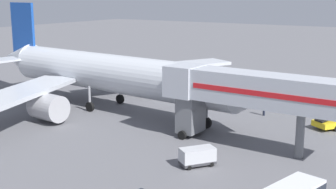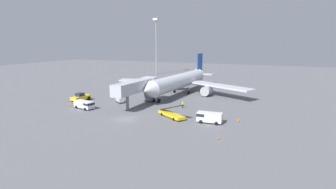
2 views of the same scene
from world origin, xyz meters
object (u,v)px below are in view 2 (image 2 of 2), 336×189
(jet_bridge, at_px, (138,87))
(apron_light_mast, at_px, (156,36))
(safety_cone_bravo, at_px, (238,120))
(service_van_mid_center, at_px, (84,104))
(pushback_tug, at_px, (81,97))
(airplane_at_gate, at_px, (181,81))
(service_van_near_right, at_px, (209,117))
(safety_cone_charlie, at_px, (70,104))
(ground_crew_worker_foreground, at_px, (183,104))
(belt_loader_truck, at_px, (171,114))
(baggage_cart_mid_right, at_px, (120,100))
(safety_cone_alpha, at_px, (218,138))

(jet_bridge, relative_size, apron_light_mast, 0.62)
(safety_cone_bravo, bearing_deg, service_van_mid_center, -173.54)
(safety_cone_bravo, bearing_deg, pushback_tug, 177.13)
(jet_bridge, bearing_deg, airplane_at_gate, 77.38)
(service_van_near_right, xyz_separation_m, safety_cone_charlie, (-35.88, 0.27, -0.86))
(ground_crew_worker_foreground, bearing_deg, safety_cone_charlie, -161.77)
(safety_cone_charlie, distance_m, apron_light_mast, 71.35)
(safety_cone_bravo, xyz_separation_m, safety_cone_charlie, (-41.14, -2.89, -0.01))
(belt_loader_truck, xyz_separation_m, baggage_cart_mid_right, (-17.68, 7.18, 0.01))
(jet_bridge, height_order, pushback_tug, jet_bridge)
(airplane_at_gate, height_order, ground_crew_worker_foreground, airplane_at_gate)
(apron_light_mast, bearing_deg, jet_bridge, -68.00)
(pushback_tug, height_order, safety_cone_bravo, pushback_tug)
(service_van_mid_center, distance_m, safety_cone_alpha, 34.71)
(jet_bridge, relative_size, service_van_near_right, 3.40)
(pushback_tug, bearing_deg, baggage_cart_mid_right, 13.16)
(service_van_near_right, bearing_deg, baggage_cart_mid_right, 163.24)
(airplane_at_gate, bearing_deg, service_van_mid_center, -119.06)
(service_van_mid_center, distance_m, apron_light_mast, 73.15)
(belt_loader_truck, relative_size, ground_crew_worker_foreground, 4.12)
(belt_loader_truck, bearing_deg, pushback_tug, 170.76)
(baggage_cart_mid_right, bearing_deg, pushback_tug, -166.84)
(baggage_cart_mid_right, relative_size, safety_cone_alpha, 5.90)
(safety_cone_alpha, xyz_separation_m, apron_light_mast, (-48.38, 76.78, 18.44))
(jet_bridge, distance_m, apron_light_mast, 68.10)
(safety_cone_bravo, height_order, apron_light_mast, apron_light_mast)
(belt_loader_truck, xyz_separation_m, ground_crew_worker_foreground, (-0.57, 8.55, 0.15))
(baggage_cart_mid_right, bearing_deg, safety_cone_bravo, -8.48)
(belt_loader_truck, bearing_deg, service_van_mid_center, -176.13)
(safety_cone_alpha, height_order, safety_cone_bravo, safety_cone_bravo)
(service_van_mid_center, bearing_deg, airplane_at_gate, 60.94)
(service_van_near_right, bearing_deg, airplane_at_gate, 121.07)
(airplane_at_gate, relative_size, pushback_tug, 8.13)
(baggage_cart_mid_right, xyz_separation_m, safety_cone_charlie, (-9.94, -7.54, -0.46))
(pushback_tug, bearing_deg, service_van_near_right, -8.15)
(belt_loader_truck, xyz_separation_m, safety_cone_alpha, (11.97, -8.75, -0.54))
(safety_cone_alpha, distance_m, safety_cone_charlie, 40.47)
(service_van_near_right, xyz_separation_m, safety_cone_bravo, (5.26, 3.16, -0.85))
(service_van_near_right, distance_m, apron_light_mast, 83.76)
(pushback_tug, relative_size, service_van_mid_center, 0.95)
(jet_bridge, distance_m, baggage_cart_mid_right, 7.52)
(service_van_mid_center, height_order, safety_cone_charlie, service_van_mid_center)
(ground_crew_worker_foreground, distance_m, apron_light_mast, 71.67)
(airplane_at_gate, relative_size, belt_loader_truck, 6.08)
(ground_crew_worker_foreground, bearing_deg, pushback_tug, -172.04)
(ground_crew_worker_foreground, xyz_separation_m, safety_cone_charlie, (-27.05, -8.91, -0.60))
(safety_cone_alpha, height_order, safety_cone_charlie, safety_cone_charlie)
(ground_crew_worker_foreground, bearing_deg, jet_bridge, -167.80)
(belt_loader_truck, distance_m, safety_cone_bravo, 13.76)
(safety_cone_alpha, xyz_separation_m, safety_cone_bravo, (1.55, 11.28, 0.11))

